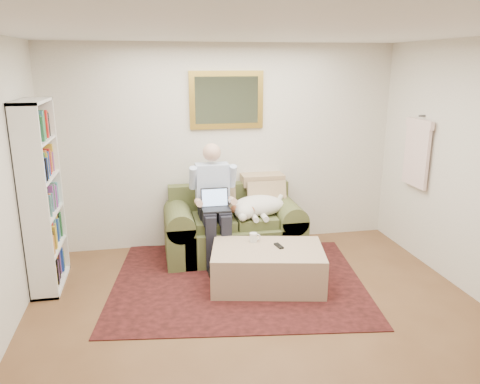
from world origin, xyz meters
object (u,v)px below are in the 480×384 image
object	(u,v)px
seated_man	(215,205)
bookshelf	(42,197)
coffee_mug	(253,237)
sleeping_dog	(259,206)
ottoman	(267,267)
laptop	(215,204)
sofa	(233,232)

from	to	relation	value
seated_man	bookshelf	size ratio (longest dim) A/B	0.71
coffee_mug	bookshelf	size ratio (longest dim) A/B	0.05
sleeping_dog	coffee_mug	xyz separation A→B (m)	(-0.21, -0.62, -0.17)
seated_man	ottoman	world-z (taller)	seated_man
seated_man	laptop	world-z (taller)	seated_man
laptop	sofa	bearing A→B (deg)	41.02
seated_man	laptop	distance (m)	0.07
ottoman	bookshelf	size ratio (longest dim) A/B	0.59
seated_man	bookshelf	bearing A→B (deg)	-171.43
laptop	ottoman	world-z (taller)	laptop
coffee_mug	sofa	bearing A→B (deg)	97.73
laptop	coffee_mug	xyz separation A→B (m)	(0.35, -0.49, -0.27)
ottoman	sofa	bearing A→B (deg)	102.23
sofa	bookshelf	size ratio (longest dim) A/B	0.85
laptop	ottoman	bearing A→B (deg)	-57.43
sofa	bookshelf	bearing A→B (deg)	-168.36
sofa	sleeping_dog	size ratio (longest dim) A/B	2.43
seated_man	ottoman	bearing A→B (deg)	-59.67
ottoman	coffee_mug	distance (m)	0.37
coffee_mug	bookshelf	xyz separation A→B (m)	(-2.22, 0.27, 0.52)
sofa	sleeping_dog	world-z (taller)	sofa
sofa	seated_man	distance (m)	0.52
laptop	bookshelf	xyz separation A→B (m)	(-1.87, -0.22, 0.25)
coffee_mug	laptop	bearing A→B (deg)	125.66
laptop	coffee_mug	size ratio (longest dim) A/B	3.29
bookshelf	sofa	bearing A→B (deg)	11.64
sleeping_dog	ottoman	xyz separation A→B (m)	(-0.10, -0.85, -0.43)
laptop	sleeping_dog	bearing A→B (deg)	13.64
seated_man	ottoman	xyz separation A→B (m)	(0.46, -0.78, -0.50)
sofa	coffee_mug	distance (m)	0.74
ottoman	laptop	bearing A→B (deg)	122.57
sleeping_dog	coffee_mug	size ratio (longest dim) A/B	6.98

